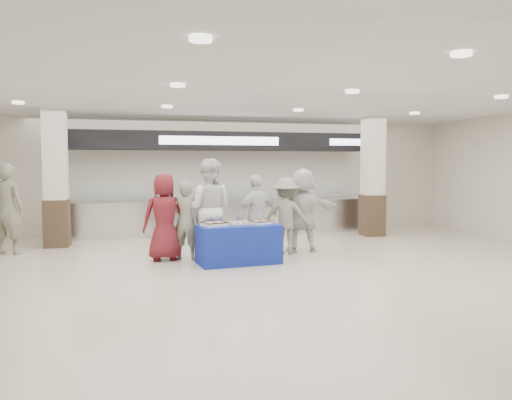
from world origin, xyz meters
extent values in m
plane|color=beige|center=(0.00, 0.00, 0.00)|extent=(14.00, 14.00, 0.00)
cube|color=silver|center=(0.00, 5.40, 0.45)|extent=(8.00, 0.80, 0.90)
cube|color=silver|center=(0.00, 5.40, 0.92)|extent=(8.00, 0.85, 0.04)
cube|color=white|center=(0.00, 5.10, 1.25)|extent=(7.60, 0.02, 0.50)
cube|color=black|center=(0.00, 5.40, 2.55)|extent=(8.40, 0.70, 0.50)
cube|color=white|center=(0.00, 5.04, 2.55)|extent=(3.20, 0.03, 0.22)
cube|color=white|center=(3.80, 5.04, 2.55)|extent=(1.40, 0.03, 0.18)
cube|color=#372619|center=(-4.00, 4.20, 0.55)|extent=(0.55, 0.55, 1.10)
cube|color=silver|center=(-4.00, 4.20, 2.15)|extent=(0.50, 0.50, 2.10)
cube|color=#372619|center=(4.00, 4.20, 0.55)|extent=(0.55, 0.55, 1.10)
cube|color=silver|center=(4.00, 4.20, 2.15)|extent=(0.50, 0.50, 2.10)
cube|color=navy|center=(-0.27, 1.26, 0.38)|extent=(1.64, 0.97, 0.75)
cube|color=silver|center=(-0.74, 1.19, 0.78)|extent=(0.52, 0.47, 0.07)
cube|color=#4D2F16|center=(-0.74, 1.19, 0.83)|extent=(0.52, 0.47, 0.02)
cylinder|color=#AC1A18|center=(-0.74, 1.19, 0.82)|extent=(0.12, 0.12, 0.01)
cube|color=silver|center=(0.18, 1.31, 0.78)|extent=(0.49, 0.47, 0.06)
cube|color=#4D2F16|center=(0.18, 1.31, 0.82)|extent=(0.49, 0.47, 0.02)
cylinder|color=#AC1A18|center=(0.18, 1.31, 0.82)|extent=(0.12, 0.12, 0.01)
cube|color=#A6A6AA|center=(-0.27, 1.26, 0.76)|extent=(0.51, 0.43, 0.02)
imported|color=maroon|center=(-1.64, 1.90, 0.87)|extent=(0.90, 0.62, 1.75)
imported|color=slate|center=(-1.23, 1.90, 0.79)|extent=(0.67, 0.55, 1.58)
imported|color=silver|center=(-0.76, 1.90, 1.01)|extent=(1.15, 1.00, 2.03)
imported|color=silver|center=(0.26, 1.90, 0.85)|extent=(1.08, 0.77, 1.70)
imported|color=slate|center=(0.93, 2.06, 0.82)|extent=(1.21, 0.96, 1.63)
imported|color=silver|center=(1.36, 2.24, 0.92)|extent=(1.74, 0.68, 1.83)
imported|color=slate|center=(-4.87, 3.37, 0.98)|extent=(0.84, 0.69, 1.96)
camera|label=1|loc=(-2.13, -8.12, 1.90)|focal=35.00mm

